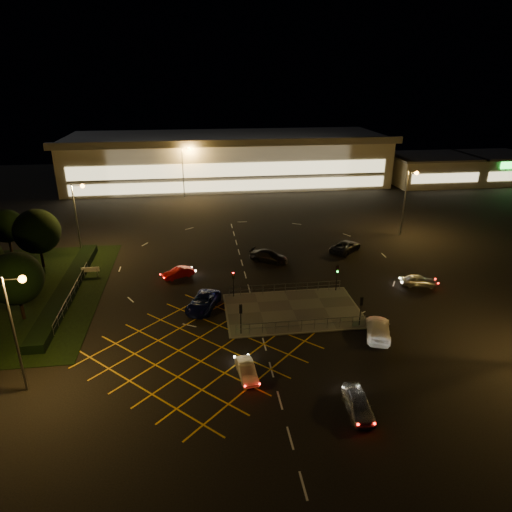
{
  "coord_description": "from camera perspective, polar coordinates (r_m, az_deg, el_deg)",
  "views": [
    {
      "loc": [
        -7.71,
        -44.29,
        23.77
      ],
      "look_at": [
        -0.46,
        9.23,
        2.0
      ],
      "focal_mm": 32.0,
      "sensor_mm": 36.0,
      "label": 1
    }
  ],
  "objects": [
    {
      "name": "car_east_grey",
      "position": [
        66.14,
        11.15,
        1.17
      ],
      "size": [
        5.8,
        5.63,
        1.54
      ],
      "primitive_type": "imported",
      "rotation": [
        0.0,
        0.0,
        2.32
      ],
      "color": "black",
      "rests_on": "ground"
    },
    {
      "name": "tree_e",
      "position": [
        51.59,
        -27.84,
        -2.5
      ],
      "size": [
        5.4,
        5.4,
        7.35
      ],
      "color": "black",
      "rests_on": "ground"
    },
    {
      "name": "supermarket",
      "position": [
        108.11,
        -3.6,
        12.08
      ],
      "size": [
        72.0,
        26.5,
        10.5
      ],
      "color": "beige",
      "rests_on": "ground"
    },
    {
      "name": "car_left_blue",
      "position": [
        49.72,
        -6.63,
        -5.76
      ],
      "size": [
        4.44,
        6.11,
        1.55
      ],
      "primitive_type": "imported",
      "rotation": [
        0.0,
        0.0,
        5.9
      ],
      "color": "#0C144D",
      "rests_on": "ground"
    },
    {
      "name": "streetlight_far_right",
      "position": [
        103.16,
        14.41,
        11.68
      ],
      "size": [
        1.78,
        0.56,
        10.03
      ],
      "color": "slate",
      "rests_on": "ground"
    },
    {
      "name": "car_right_silver",
      "position": [
        57.91,
        19.68,
        -2.9
      ],
      "size": [
        4.36,
        2.52,
        1.39
      ],
      "primitive_type": "imported",
      "rotation": [
        0.0,
        0.0,
        1.35
      ],
      "color": "silver",
      "rests_on": "ground"
    },
    {
      "name": "tree_d",
      "position": [
        72.21,
        -28.76,
        3.32
      ],
      "size": [
        4.68,
        4.68,
        6.37
      ],
      "color": "black",
      "rests_on": "ground"
    },
    {
      "name": "signal_nw",
      "position": [
        51.13,
        -2.85,
        -2.82
      ],
      "size": [
        0.28,
        0.3,
        3.15
      ],
      "color": "black",
      "rests_on": "pedestrian_island"
    },
    {
      "name": "streetlight_far_left",
      "position": [
        93.9,
        -8.89,
        11.14
      ],
      "size": [
        1.78,
        0.56,
        10.03
      ],
      "color": "slate",
      "rests_on": "ground"
    },
    {
      "name": "pedestrian_island",
      "position": [
        49.45,
        4.61,
        -6.78
      ],
      "size": [
        14.0,
        9.0,
        0.12
      ],
      "primitive_type": "cube",
      "color": "#4C4944",
      "rests_on": "ground"
    },
    {
      "name": "car_far_dkgrey",
      "position": [
        61.46,
        1.6,
        -0.04
      ],
      "size": [
        5.57,
        4.69,
        1.53
      ],
      "primitive_type": "imported",
      "rotation": [
        0.0,
        0.0,
        0.99
      ],
      "color": "black",
      "rests_on": "ground"
    },
    {
      "name": "streetlight_nw",
      "position": [
        66.54,
        -21.31,
        5.45
      ],
      "size": [
        1.78,
        0.56,
        10.03
      ],
      "color": "slate",
      "rests_on": "ground"
    },
    {
      "name": "tree_c",
      "position": [
        64.52,
        -25.69,
        2.77
      ],
      "size": [
        5.76,
        5.76,
        7.84
      ],
      "color": "black",
      "rests_on": "ground"
    },
    {
      "name": "streetlight_ne",
      "position": [
        73.91,
        18.47,
        7.36
      ],
      "size": [
        1.78,
        0.56,
        10.03
      ],
      "color": "slate",
      "rests_on": "ground"
    },
    {
      "name": "streetlight_sw",
      "position": [
        39.12,
        -27.71,
        -6.89
      ],
      "size": [
        1.78,
        0.56,
        10.03
      ],
      "color": "slate",
      "rests_on": "ground"
    },
    {
      "name": "car_queue_white",
      "position": [
        39.35,
        -1.18,
        -14.1
      ],
      "size": [
        1.68,
        3.87,
        1.24
      ],
      "primitive_type": "imported",
      "rotation": [
        0.0,
        0.0,
        0.1
      ],
      "color": "silver",
      "rests_on": "ground"
    },
    {
      "name": "signal_ne",
      "position": [
        53.36,
        10.1,
        -2.06
      ],
      "size": [
        0.28,
        0.3,
        3.15
      ],
      "color": "black",
      "rests_on": "pedestrian_island"
    },
    {
      "name": "car_approach_white",
      "position": [
        46.11,
        15.04,
        -8.77
      ],
      "size": [
        3.92,
        5.89,
        1.59
      ],
      "primitive_type": "imported",
      "rotation": [
        0.0,
        0.0,
        2.8
      ],
      "color": "silver",
      "rests_on": "ground"
    },
    {
      "name": "car_near_silver",
      "position": [
        36.69,
        12.66,
        -17.55
      ],
      "size": [
        2.05,
        4.51,
        1.5
      ],
      "primitive_type": "imported",
      "rotation": [
        0.0,
        0.0,
        6.22
      ],
      "color": "#B8BBC0",
      "rests_on": "ground"
    },
    {
      "name": "ground",
      "position": [
        50.85,
        1.92,
        -5.93
      ],
      "size": [
        180.0,
        180.0,
        0.0
      ],
      "primitive_type": "plane",
      "color": "black",
      "rests_on": "ground"
    },
    {
      "name": "retail_unit_b",
      "position": [
        122.21,
        27.65,
        9.82
      ],
      "size": [
        14.8,
        14.8,
        6.35
      ],
      "color": "beige",
      "rests_on": "ground"
    },
    {
      "name": "car_circ_red",
      "position": [
        57.55,
        -9.7,
        -2.08
      ],
      "size": [
        4.07,
        2.86,
        1.27
      ],
      "primitive_type": "imported",
      "rotation": [
        0.0,
        0.0,
        5.15
      ],
      "color": "#9C0B0D",
      "rests_on": "ground"
    },
    {
      "name": "hedge",
      "position": [
        57.48,
        -22.45,
        -3.71
      ],
      "size": [
        2.0,
        26.0,
        1.0
      ],
      "primitive_type": "cube",
      "color": "black",
      "rests_on": "ground"
    },
    {
      "name": "signal_se",
      "position": [
        46.6,
        13.0,
        -6.0
      ],
      "size": [
        0.28,
        0.3,
        3.15
      ],
      "rotation": [
        0.0,
        0.0,
        3.14
      ],
      "color": "black",
      "rests_on": "pedestrian_island"
    },
    {
      "name": "retail_unit_a",
      "position": [
        113.86,
        20.92,
        10.14
      ],
      "size": [
        18.8,
        14.8,
        6.35
      ],
      "color": "beige",
      "rests_on": "ground"
    },
    {
      "name": "grass_verge",
      "position": [
        59.19,
        -27.07,
        -4.26
      ],
      "size": [
        18.0,
        30.0,
        0.08
      ],
      "primitive_type": "cube",
      "color": "black",
      "rests_on": "ground"
    },
    {
      "name": "signal_sw",
      "position": [
        44.03,
        -1.92,
        -7.15
      ],
      "size": [
        0.28,
        0.3,
        3.15
      ],
      "rotation": [
        0.0,
        0.0,
        3.14
      ],
      "color": "black",
      "rests_on": "pedestrian_island"
    }
  ]
}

